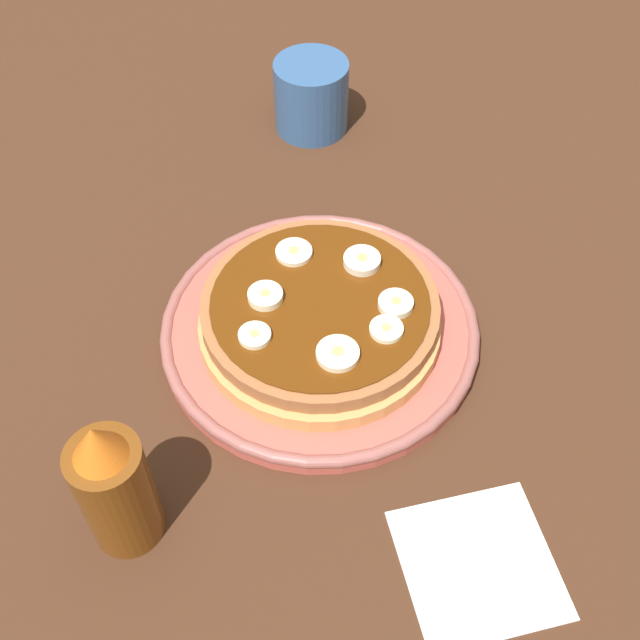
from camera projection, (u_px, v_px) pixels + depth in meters
ground_plane at (320, 346)px, 73.49cm from camera, size 140.00×140.00×3.00cm
plate at (320, 329)px, 71.52cm from camera, size 28.24×28.24×1.92cm
pancake_stack at (318, 316)px, 69.69cm from camera, size 21.22×21.23×3.18cm
banana_slice_0 at (265, 299)px, 68.48cm from camera, size 3.04×3.04×0.96cm
banana_slice_1 at (294, 253)px, 72.09cm from camera, size 3.32×3.32×0.70cm
banana_slice_2 at (386, 330)px, 66.48cm from camera, size 2.84×2.84×0.72cm
banana_slice_3 at (255, 336)px, 66.06cm from camera, size 2.74×2.74×0.73cm
banana_slice_4 at (396, 302)px, 68.26cm from camera, size 3.02×3.02×0.91cm
banana_slice_5 at (338, 354)px, 64.82cm from camera, size 3.55×3.55×0.82cm
banana_slice_6 at (362, 261)px, 71.23cm from camera, size 3.33×3.33×1.00cm
coffee_mug at (312, 93)px, 88.72cm from camera, size 11.36×8.18×7.99cm
napkin at (478, 564)px, 58.74cm from camera, size 13.84×13.84×0.30cm
syrup_bottle at (114, 487)px, 56.00cm from camera, size 5.31×5.31×13.78cm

